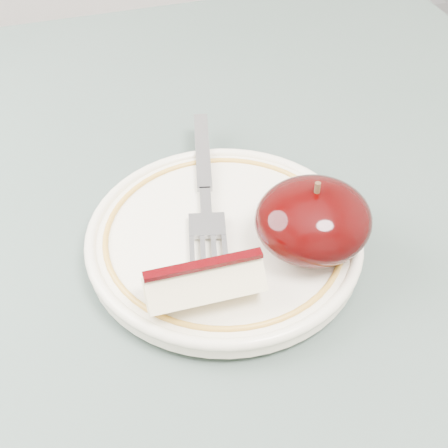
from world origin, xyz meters
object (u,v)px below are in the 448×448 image
object	(u,v)px
plate	(224,238)
apple_half	(313,220)
fork	(205,191)
table	(146,364)

from	to	relation	value
plate	apple_half	bearing A→B (deg)	-28.07
plate	fork	world-z (taller)	fork
table	apple_half	size ratio (longest dim) A/B	10.87
table	apple_half	world-z (taller)	apple_half
table	plate	distance (m)	0.13
table	plate	size ratio (longest dim) A/B	4.38
fork	table	bearing A→B (deg)	147.33
plate	apple_half	xyz separation A→B (m)	(0.06, -0.03, 0.03)
table	fork	size ratio (longest dim) A/B	4.63
table	plate	bearing A→B (deg)	17.59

